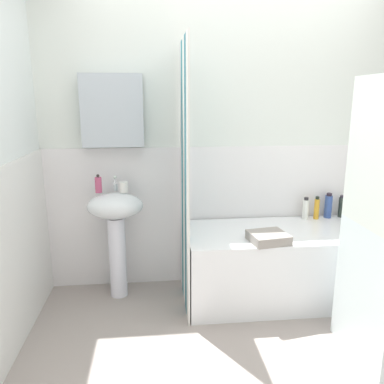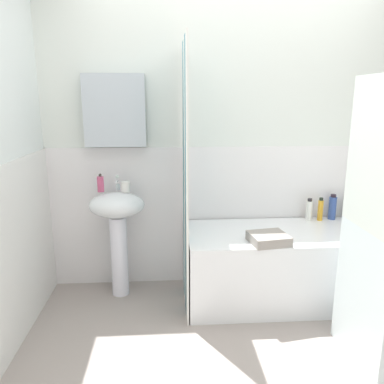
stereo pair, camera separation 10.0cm
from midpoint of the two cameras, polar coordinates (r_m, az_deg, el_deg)
name	(u,v)px [view 1 (the left image)]	position (r m, az deg, el deg)	size (l,w,h in m)	color
ground_plane	(267,374)	(2.55, 9.98, -25.45)	(4.80, 5.60, 0.04)	#9C918B
wall_back_tiled	(222,153)	(3.23, 3.73, 5.83)	(3.60, 0.18, 2.40)	silver
sink	(116,222)	(3.09, -12.30, -4.43)	(0.44, 0.34, 0.87)	white
faucet	(115,184)	(3.09, -12.41, 1.22)	(0.03, 0.12, 0.12)	silver
soap_dispenser	(98,185)	(3.08, -14.82, 1.09)	(0.05, 0.05, 0.15)	#C04B72
toothbrush_cup	(124,187)	(3.04, -11.18, 0.71)	(0.07, 0.07, 0.08)	white
bathtub	(279,264)	(3.19, 12.05, -10.55)	(1.50, 0.70, 0.57)	white
shower_curtain	(185,180)	(2.83, -2.14, 1.84)	(0.01, 0.70, 2.00)	white
conditioner_bottle	(341,207)	(3.57, 20.85, -2.09)	(0.05, 0.05, 0.20)	#252E29
body_wash_bottle	(328,206)	(3.51, 19.07, -2.01)	(0.06, 0.06, 0.22)	#355098
shampoo_bottle	(317,208)	(3.44, 17.48, -2.36)	(0.05, 0.05, 0.20)	gold
lotion_bottle	(306,209)	(3.41, 15.94, -2.46)	(0.05, 0.05, 0.19)	white
towel_folded	(268,237)	(2.82, 10.41, -6.76)	(0.26, 0.24, 0.07)	gray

